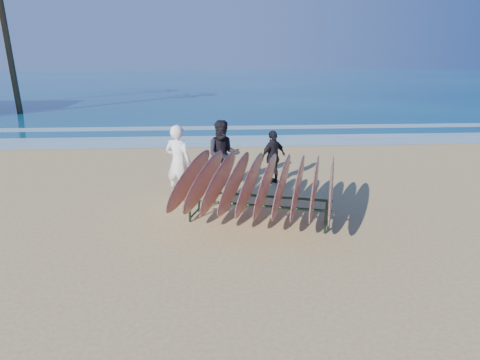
{
  "coord_description": "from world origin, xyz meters",
  "views": [
    {
      "loc": [
        -0.6,
        -8.13,
        3.58
      ],
      "look_at": [
        0.0,
        0.8,
        0.95
      ],
      "focal_mm": 32.0,
      "sensor_mm": 36.0,
      "label": 1
    }
  ],
  "objects": [
    {
      "name": "ocean",
      "position": [
        0.0,
        55.0,
        0.01
      ],
      "size": [
        160.0,
        160.0,
        0.0
      ],
      "primitive_type": "plane",
      "color": "navy",
      "rests_on": "ground"
    },
    {
      "name": "foam_near",
      "position": [
        0.0,
        10.0,
        0.01
      ],
      "size": [
        160.0,
        160.0,
        0.0
      ],
      "primitive_type": "plane",
      "color": "white",
      "rests_on": "ground"
    },
    {
      "name": "foam_far",
      "position": [
        0.0,
        13.5,
        0.01
      ],
      "size": [
        160.0,
        160.0,
        0.0
      ],
      "primitive_type": "plane",
      "color": "white",
      "rests_on": "ground"
    },
    {
      "name": "surfboard_rack",
      "position": [
        0.39,
        0.7,
        0.92
      ],
      "size": [
        3.93,
        3.86,
        1.49
      ],
      "rotation": [
        0.0,
        0.0,
        -0.29
      ],
      "color": "black",
      "rests_on": "ground"
    },
    {
      "name": "person_dark_b",
      "position": [
        1.14,
        3.67,
        0.77
      ],
      "size": [
        0.95,
        0.82,
        1.54
      ],
      "primitive_type": "imported",
      "rotation": [
        0.0,
        0.0,
        3.75
      ],
      "color": "black",
      "rests_on": "ground"
    },
    {
      "name": "person_dark_a",
      "position": [
        -0.3,
        3.23,
        0.95
      ],
      "size": [
        0.95,
        0.76,
        1.9
      ],
      "primitive_type": "imported",
      "rotation": [
        0.0,
        0.0,
        0.04
      ],
      "color": "black",
      "rests_on": "ground"
    },
    {
      "name": "ground",
      "position": [
        0.0,
        0.0,
        0.0
      ],
      "size": [
        120.0,
        120.0,
        0.0
      ],
      "primitive_type": "plane",
      "color": "tan",
      "rests_on": "ground"
    },
    {
      "name": "person_white",
      "position": [
        -1.46,
        2.46,
        0.96
      ],
      "size": [
        0.83,
        0.71,
        1.92
      ],
      "primitive_type": "imported",
      "rotation": [
        0.0,
        0.0,
        2.7
      ],
      "color": "white",
      "rests_on": "ground"
    }
  ]
}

